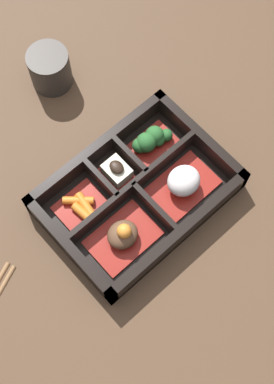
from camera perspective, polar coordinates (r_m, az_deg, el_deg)
ground_plane at (r=0.83m, az=-0.00°, el=-0.62°), size 3.00×3.00×0.00m
bento_base at (r=0.82m, az=-0.00°, el=-0.50°), size 0.28×0.20×0.01m
bento_rim at (r=0.80m, az=-0.13°, el=0.10°), size 0.28×0.20×0.05m
bowl_rice at (r=0.81m, az=4.97°, el=1.03°), size 0.10×0.07×0.05m
bowl_stew at (r=0.78m, az=-1.52°, el=-4.66°), size 0.10×0.07×0.05m
bowl_greens at (r=0.84m, az=1.52°, el=5.48°), size 0.07×0.05×0.04m
bowl_tofu at (r=0.82m, az=-2.17°, el=2.18°), size 0.04×0.05×0.03m
bowl_carrots at (r=0.81m, az=-6.00°, el=-1.45°), size 0.07×0.06×0.02m
tea_cup at (r=0.90m, az=-9.29°, el=12.90°), size 0.07×0.07×0.07m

